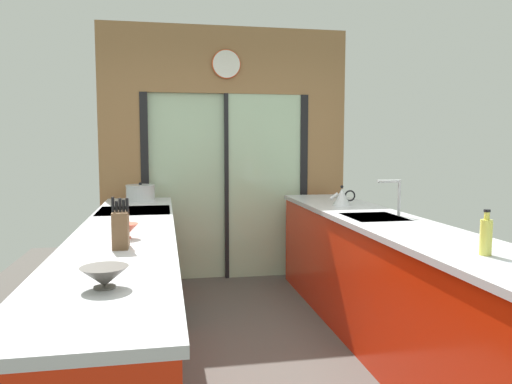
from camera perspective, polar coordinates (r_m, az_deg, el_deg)
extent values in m
cube|color=#4C4742|center=(3.86, 0.10, -16.90)|extent=(5.04, 7.60, 0.02)
cube|color=olive|center=(5.42, -3.53, 14.95)|extent=(2.64, 0.08, 0.70)
cube|color=#B2D1AD|center=(5.35, -7.94, 0.52)|extent=(0.80, 0.02, 2.00)
cube|color=#B2D1AD|center=(5.41, 0.99, 0.64)|extent=(0.80, 0.02, 2.00)
cube|color=black|center=(5.33, -12.66, 0.42)|extent=(0.08, 0.10, 2.00)
cube|color=black|center=(5.54, 5.42, 0.72)|extent=(0.08, 0.10, 2.00)
cube|color=black|center=(5.37, -3.45, 0.58)|extent=(0.04, 0.10, 2.00)
cube|color=olive|center=(5.35, -15.34, 0.37)|extent=(0.42, 0.08, 2.00)
cube|color=olive|center=(5.61, 7.87, 0.76)|extent=(0.42, 0.08, 2.00)
cylinder|color=white|center=(5.35, -3.45, 14.53)|extent=(0.29, 0.03, 0.29)
torus|color=#DB4C23|center=(5.35, -3.45, 14.53)|extent=(0.31, 0.02, 0.31)
cube|color=red|center=(2.79, -15.58, -16.22)|extent=(0.58, 2.55, 0.88)
cube|color=red|center=(4.90, -13.33, -6.67)|extent=(0.58, 0.65, 0.88)
cube|color=#BCBCC1|center=(3.27, -14.83, -4.60)|extent=(0.62, 3.80, 0.04)
cube|color=red|center=(3.71, 15.19, -10.66)|extent=(0.58, 3.80, 0.88)
cube|color=#BCBCC1|center=(3.61, 15.37, -3.64)|extent=(0.62, 3.80, 0.04)
cube|color=#B7BABC|center=(3.83, 13.47, -3.15)|extent=(0.40, 0.48, 0.05)
cylinder|color=#B7BABC|center=(3.89, 16.21, -0.65)|extent=(0.02, 0.02, 0.28)
cylinder|color=#B7BABC|center=(3.84, 15.06, 1.22)|extent=(0.18, 0.02, 0.02)
cube|color=black|center=(4.29, -13.73, -8.43)|extent=(0.58, 0.60, 0.88)
cube|color=black|center=(4.27, -9.76, -7.85)|extent=(0.01, 0.48, 0.28)
cube|color=black|center=(4.20, -13.88, -2.26)|extent=(0.58, 0.60, 0.03)
cylinder|color=#B7BABC|center=(4.03, -9.72, -4.02)|extent=(0.02, 0.04, 0.04)
cylinder|color=#B7BABC|center=(4.21, -9.76, -3.61)|extent=(0.02, 0.04, 0.04)
cylinder|color=#B7BABC|center=(4.39, -9.79, -3.24)|extent=(0.02, 0.04, 0.04)
cylinder|color=#514C47|center=(1.99, -17.07, -10.45)|extent=(0.08, 0.08, 0.01)
cone|color=#514C47|center=(1.98, -17.11, -9.30)|extent=(0.18, 0.18, 0.07)
cylinder|color=#BC4C38|center=(2.97, -14.88, -5.12)|extent=(0.07, 0.07, 0.01)
cone|color=#BC4C38|center=(2.96, -14.90, -4.31)|extent=(0.16, 0.16, 0.08)
cube|color=brown|center=(2.69, -15.36, -4.24)|extent=(0.08, 0.14, 0.19)
cylinder|color=black|center=(2.67, -16.20, -1.50)|extent=(0.02, 0.02, 0.09)
cylinder|color=black|center=(2.67, -15.81, -1.72)|extent=(0.02, 0.02, 0.07)
cylinder|color=black|center=(2.67, -15.43, -1.56)|extent=(0.02, 0.02, 0.08)
cylinder|color=black|center=(2.67, -15.04, -1.64)|extent=(0.02, 0.02, 0.07)
cylinder|color=black|center=(2.67, -14.66, -1.55)|extent=(0.02, 0.02, 0.08)
cylinder|color=#B7BABC|center=(4.89, -13.20, -0.15)|extent=(0.27, 0.27, 0.14)
cylinder|color=#B7BABC|center=(4.88, -13.22, 0.74)|extent=(0.28, 0.28, 0.01)
sphere|color=black|center=(4.88, -13.22, 0.93)|extent=(0.03, 0.03, 0.03)
cone|color=#B7BABC|center=(4.45, 9.88, -0.54)|extent=(0.16, 0.16, 0.16)
sphere|color=black|center=(4.44, 9.90, 0.61)|extent=(0.03, 0.03, 0.03)
cylinder|color=#B7BABC|center=(4.43, 9.00, -0.46)|extent=(0.08, 0.02, 0.07)
torus|color=black|center=(4.48, 10.80, -0.42)|extent=(0.10, 0.01, 0.10)
cylinder|color=#D1CC4C|center=(2.68, 25.01, -4.78)|extent=(0.06, 0.06, 0.18)
cylinder|color=#D1CC4C|center=(2.67, 25.11, -2.50)|extent=(0.03, 0.03, 0.04)
cylinder|color=black|center=(2.66, 25.13, -1.96)|extent=(0.03, 0.03, 0.01)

